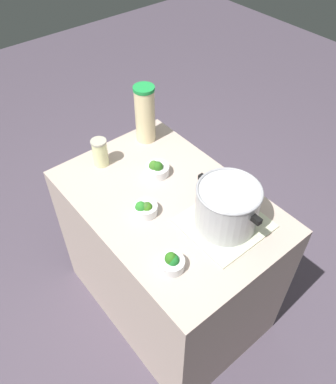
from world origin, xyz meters
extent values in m
plane|color=#504554|center=(0.00, 0.00, 0.00)|extent=(8.00, 8.00, 0.00)
cube|color=#BBA598|center=(0.00, 0.00, 0.44)|extent=(1.07, 0.72, 0.89)
cube|color=beige|center=(0.27, 0.10, 0.89)|extent=(0.33, 0.34, 0.01)
cylinder|color=#B7B7BC|center=(0.27, 0.10, 0.99)|extent=(0.26, 0.26, 0.20)
torus|color=#99999E|center=(0.27, 0.10, 1.09)|extent=(0.27, 0.27, 0.01)
cube|color=black|center=(0.12, 0.10, 1.05)|extent=(0.04, 0.02, 0.02)
cube|color=black|center=(0.42, 0.10, 1.05)|extent=(0.04, 0.02, 0.02)
cylinder|color=beige|center=(-0.43, 0.20, 1.03)|extent=(0.10, 0.10, 0.30)
cylinder|color=#1E9140|center=(-0.43, 0.20, 1.19)|extent=(0.11, 0.11, 0.02)
ellipsoid|color=yellow|center=(-0.42, 0.20, 1.07)|extent=(0.04, 0.04, 0.01)
cylinder|color=beige|center=(-0.41, -0.10, 0.95)|extent=(0.07, 0.07, 0.13)
cylinder|color=#B2AD99|center=(-0.41, -0.10, 1.03)|extent=(0.08, 0.08, 0.01)
cylinder|color=silver|center=(-0.17, 0.07, 0.91)|extent=(0.12, 0.12, 0.05)
ellipsoid|color=#2C661D|center=(-0.16, 0.07, 0.94)|extent=(0.05, 0.05, 0.06)
ellipsoid|color=#396F22|center=(-0.18, 0.06, 0.94)|extent=(0.05, 0.05, 0.06)
ellipsoid|color=#327931|center=(-0.17, 0.06, 0.94)|extent=(0.04, 0.04, 0.05)
cylinder|color=silver|center=(0.29, -0.22, 0.91)|extent=(0.10, 0.10, 0.05)
ellipsoid|color=#1F7A2B|center=(0.30, -0.22, 0.93)|extent=(0.05, 0.05, 0.06)
ellipsoid|color=#2D6E1B|center=(0.29, -0.22, 0.94)|extent=(0.05, 0.05, 0.06)
cylinder|color=silver|center=(0.00, -0.13, 0.91)|extent=(0.10, 0.10, 0.05)
ellipsoid|color=#3A771B|center=(0.01, -0.13, 0.93)|extent=(0.05, 0.05, 0.05)
ellipsoid|color=#3A6725|center=(0.01, -0.13, 0.94)|extent=(0.04, 0.04, 0.04)
ellipsoid|color=#2C8229|center=(-0.01, -0.15, 0.93)|extent=(0.05, 0.05, 0.06)
camera|label=1|loc=(0.94, -0.77, 2.17)|focal=35.98mm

